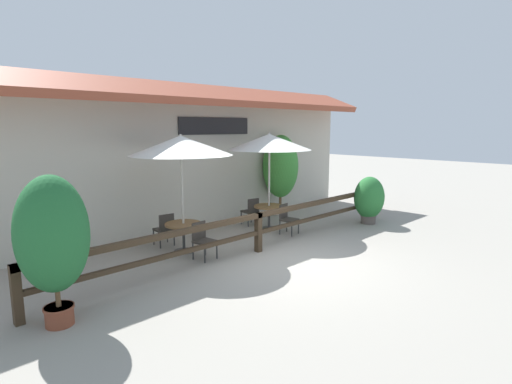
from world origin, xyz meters
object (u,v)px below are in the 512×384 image
potted_plant_broad_leaf (369,199)px  patio_umbrella_middle (269,142)px  dining_table_middle (269,210)px  potted_plant_small_flowering (281,168)px  patio_umbrella_near (181,146)px  chair_near_wallside (165,228)px  potted_plant_tall_tropical (53,237)px  chair_near_streetside (203,239)px  chair_middle_wallside (251,210)px  dining_table_near (183,229)px  chair_middle_streetside (287,218)px

potted_plant_broad_leaf → patio_umbrella_middle: bearing=148.5°
dining_table_middle → potted_plant_small_flowering: 2.40m
patio_umbrella_near → patio_umbrella_middle: size_ratio=1.00×
chair_near_wallside → patio_umbrella_middle: patio_umbrella_middle is taller
potted_plant_tall_tropical → potted_plant_broad_leaf: potted_plant_tall_tropical is taller
chair_near_streetside → chair_middle_wallside: bearing=20.4°
patio_umbrella_middle → dining_table_middle: bearing=63.4°
dining_table_near → chair_near_wallside: 0.74m
dining_table_near → chair_middle_wallside: size_ratio=1.05×
chair_middle_streetside → potted_plant_broad_leaf: 2.92m
chair_middle_streetside → potted_plant_tall_tropical: 6.56m
potted_plant_tall_tropical → patio_umbrella_middle: bearing=15.3°
dining_table_middle → potted_plant_broad_leaf: bearing=-31.5°
patio_umbrella_near → patio_umbrella_middle: (3.01, 0.06, 0.00)m
chair_near_streetside → chair_middle_wallside: (2.96, 1.51, 0.00)m
chair_near_wallside → patio_umbrella_middle: bearing=173.6°
dining_table_near → potted_plant_broad_leaf: size_ratio=0.60×
potted_plant_tall_tropical → patio_umbrella_near: bearing=26.5°
dining_table_near → potted_plant_broad_leaf: potted_plant_broad_leaf is taller
patio_umbrella_near → patio_umbrella_middle: same height
chair_near_wallside → potted_plant_tall_tropical: potted_plant_tall_tropical is taller
patio_umbrella_near → potted_plant_tall_tropical: 3.99m
patio_umbrella_near → potted_plant_tall_tropical: bearing=-153.5°
chair_middle_streetside → potted_plant_small_flowering: 2.87m
patio_umbrella_near → potted_plant_broad_leaf: 6.22m
potted_plant_tall_tropical → potted_plant_small_flowering: potted_plant_small_flowering is taller
dining_table_near → chair_middle_wallside: 3.08m
chair_near_streetside → patio_umbrella_middle: (2.99, 0.79, 2.08)m
dining_table_near → chair_middle_streetside: size_ratio=1.05×
chair_near_wallside → patio_umbrella_middle: 3.78m
chair_middle_streetside → potted_plant_small_flowering: (1.82, 1.91, 1.14)m
dining_table_middle → patio_umbrella_middle: bearing=-116.6°
chair_near_wallside → potted_plant_small_flowering: size_ratio=0.31×
chair_near_streetside → potted_plant_broad_leaf: size_ratio=0.57×
chair_middle_streetside → chair_middle_wallside: 1.45m
chair_near_streetside → chair_middle_streetside: (2.98, 0.06, 0.00)m
patio_umbrella_near → patio_umbrella_middle: 3.02m
chair_middle_streetside → potted_plant_tall_tropical: (-6.41, -1.04, 0.92)m
chair_near_streetside → chair_middle_streetside: 2.98m
patio_umbrella_near → chair_middle_streetside: size_ratio=3.36×
patio_umbrella_middle → potted_plant_small_flowering: (1.81, 1.19, -0.95)m
chair_near_streetside → potted_plant_small_flowering: (4.80, 1.98, 1.14)m
patio_umbrella_middle → potted_plant_small_flowering: size_ratio=1.04×
dining_table_middle → potted_plant_broad_leaf: 3.21m
patio_umbrella_near → chair_near_streetside: patio_umbrella_near is taller
chair_near_streetside → dining_table_middle: bearing=8.1°
dining_table_middle → potted_plant_tall_tropical: 6.71m
dining_table_near → dining_table_middle: 3.02m
dining_table_middle → chair_middle_wallside: (-0.04, 0.72, -0.10)m
dining_table_middle → potted_plant_small_flowering: size_ratio=0.32×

